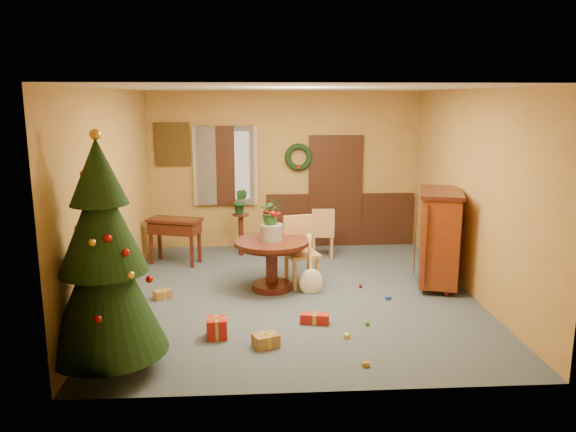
{
  "coord_description": "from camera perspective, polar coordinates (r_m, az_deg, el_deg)",
  "views": [
    {
      "loc": [
        -0.6,
        -7.65,
        2.77
      ],
      "look_at": [
        -0.09,
        0.4,
        1.07
      ],
      "focal_mm": 35.0,
      "sensor_mm": 36.0,
      "label": 1
    }
  ],
  "objects": [
    {
      "name": "chair_near",
      "position": [
        8.45,
        1.24,
        -3.29
      ],
      "size": [
        0.56,
        0.56,
        1.04
      ],
      "color": "#A87F43",
      "rests_on": "floor"
    },
    {
      "name": "plant_stand",
      "position": [
        10.05,
        -4.8,
        -1.38
      ],
      "size": [
        0.29,
        0.29,
        0.76
      ],
      "color": "#330F0B",
      "rests_on": "floor"
    },
    {
      "name": "gift_a",
      "position": [
        6.53,
        -2.27,
        -12.51
      ],
      "size": [
        0.33,
        0.3,
        0.15
      ],
      "color": "brown",
      "rests_on": "floor"
    },
    {
      "name": "christmas_tree",
      "position": [
        5.9,
        -18.21,
        -4.36
      ],
      "size": [
        1.2,
        1.2,
        2.48
      ],
      "color": "#382111",
      "rests_on": "floor"
    },
    {
      "name": "room_envelope",
      "position": [
        10.52,
        0.82,
        2.84
      ],
      "size": [
        5.5,
        5.5,
        5.5
      ],
      "color": "#363F4E",
      "rests_on": "ground"
    },
    {
      "name": "guitar",
      "position": [
        8.09,
        2.36,
        -5.08
      ],
      "size": [
        0.38,
        0.55,
        0.8
      ],
      "primitive_type": null,
      "rotation": [
        -0.49,
        0.0,
        0.06
      ],
      "color": "white",
      "rests_on": "floor"
    },
    {
      "name": "toy_a",
      "position": [
        8.06,
        10.12,
        -8.2
      ],
      "size": [
        0.09,
        0.07,
        0.05
      ],
      "primitive_type": "cube",
      "rotation": [
        0.0,
        0.0,
        0.22
      ],
      "color": "#294EB5",
      "rests_on": "floor"
    },
    {
      "name": "gift_d",
      "position": [
        7.15,
        2.73,
        -10.36
      ],
      "size": [
        0.38,
        0.21,
        0.13
      ],
      "color": "#A61916",
      "rests_on": "floor"
    },
    {
      "name": "sideboard",
      "position": [
        8.61,
        15.11,
        -1.92
      ],
      "size": [
        0.9,
        1.25,
        1.45
      ],
      "color": "#4F1209",
      "rests_on": "floor"
    },
    {
      "name": "gift_b",
      "position": [
        6.79,
        -7.25,
        -11.21
      ],
      "size": [
        0.25,
        0.25,
        0.24
      ],
      "color": "#A61916",
      "rests_on": "floor"
    },
    {
      "name": "urn",
      "position": [
        8.12,
        -1.69,
        -1.68
      ],
      "size": [
        0.32,
        0.32,
        0.24
      ],
      "primitive_type": "cylinder",
      "color": "slate",
      "rests_on": "dining_table"
    },
    {
      "name": "writing_desk",
      "position": [
        9.68,
        -11.43,
        -1.37
      ],
      "size": [
        0.97,
        0.69,
        0.78
      ],
      "color": "#330F0B",
      "rests_on": "floor"
    },
    {
      "name": "toy_b",
      "position": [
        7.17,
        8.06,
        -10.71
      ],
      "size": [
        0.06,
        0.06,
        0.06
      ],
      "primitive_type": "sphere",
      "color": "green",
      "rests_on": "floor"
    },
    {
      "name": "toy_c",
      "position": [
        6.79,
        5.99,
        -12.02
      ],
      "size": [
        0.08,
        0.09,
        0.05
      ],
      "primitive_type": "cube",
      "rotation": [
        0.0,
        0.0,
        1.14
      ],
      "color": "gold",
      "rests_on": "floor"
    },
    {
      "name": "centerpiece_plant",
      "position": [
        8.05,
        -1.7,
        0.51
      ],
      "size": [
        0.36,
        0.31,
        0.39
      ],
      "primitive_type": "imported",
      "color": "#1E4C23",
      "rests_on": "urn"
    },
    {
      "name": "stand_plant",
      "position": [
        9.94,
        -4.86,
        1.5
      ],
      "size": [
        0.3,
        0.28,
        0.46
      ],
      "primitive_type": "imported",
      "rotation": [
        0.0,
        0.0,
        -0.35
      ],
      "color": "#19471E",
      "rests_on": "plant_stand"
    },
    {
      "name": "toy_e",
      "position": [
        6.16,
        7.89,
        -14.71
      ],
      "size": [
        0.08,
        0.06,
        0.05
      ],
      "primitive_type": "cube",
      "rotation": [
        0.0,
        0.0,
        0.07
      ],
      "color": "gold",
      "rests_on": "floor"
    },
    {
      "name": "chair_far",
      "position": [
        9.87,
        3.55,
        -1.54
      ],
      "size": [
        0.42,
        0.42,
        0.9
      ],
      "color": "#A87F43",
      "rests_on": "floor"
    },
    {
      "name": "toy_d",
      "position": [
        8.48,
        7.37,
        -7.05
      ],
      "size": [
        0.06,
        0.06,
        0.06
      ],
      "primitive_type": "sphere",
      "color": "#A80C0B",
      "rests_on": "floor"
    },
    {
      "name": "gift_c",
      "position": [
        8.16,
        -12.62,
        -7.78
      ],
      "size": [
        0.28,
        0.25,
        0.13
      ],
      "color": "brown",
      "rests_on": "floor"
    },
    {
      "name": "dining_table",
      "position": [
        8.21,
        -1.67,
        -4.01
      ],
      "size": [
        1.09,
        1.09,
        0.75
      ],
      "color": "#330F0B",
      "rests_on": "floor"
    }
  ]
}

